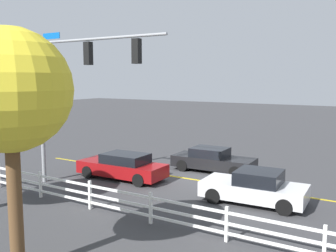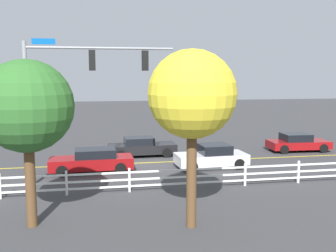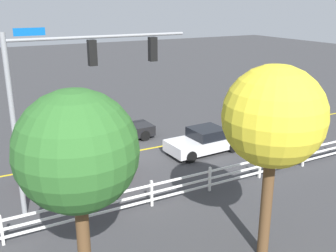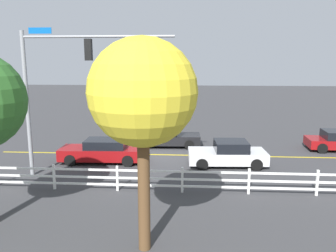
{
  "view_description": "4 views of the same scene",
  "coord_description": "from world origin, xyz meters",
  "px_view_note": "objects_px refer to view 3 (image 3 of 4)",
  "views": [
    {
      "loc": [
        -8.82,
        16.73,
        5.12
      ],
      "look_at": [
        0.22,
        1.97,
        2.95
      ],
      "focal_mm": 40.38,
      "sensor_mm": 36.0,
      "label": 1
    },
    {
      "loc": [
        2.82,
        24.13,
        5.51
      ],
      "look_at": [
        -1.31,
        1.82,
        2.55
      ],
      "focal_mm": 41.93,
      "sensor_mm": 36.0,
      "label": 2
    },
    {
      "loc": [
        7.61,
        19.15,
        8.14
      ],
      "look_at": [
        -1.23,
        2.72,
        2.17
      ],
      "focal_mm": 41.8,
      "sensor_mm": 36.0,
      "label": 3
    },
    {
      "loc": [
        -1.89,
        20.44,
        5.73
      ],
      "look_at": [
        -0.69,
        2.47,
        2.29
      ],
      "focal_mm": 36.74,
      "sensor_mm": 36.0,
      "label": 4
    }
  ],
  "objects_px": {
    "car_3": "(204,141)",
    "tree_1": "(77,152)",
    "car_2": "(80,163)",
    "tree_2": "(274,118)",
    "car_0": "(115,131)",
    "car_1": "(263,109)"
  },
  "relations": [
    {
      "from": "car_3",
      "to": "tree_1",
      "type": "xyz_separation_m",
      "value": [
        9.17,
        7.73,
        3.73
      ]
    },
    {
      "from": "car_2",
      "to": "tree_2",
      "type": "height_order",
      "value": "tree_2"
    },
    {
      "from": "tree_1",
      "to": "car_0",
      "type": "bearing_deg",
      "value": -114.69
    },
    {
      "from": "car_1",
      "to": "car_3",
      "type": "bearing_deg",
      "value": -150.94
    },
    {
      "from": "car_1",
      "to": "car_2",
      "type": "relative_size",
      "value": 0.93
    },
    {
      "from": "car_3",
      "to": "car_2",
      "type": "bearing_deg",
      "value": -4.15
    },
    {
      "from": "car_1",
      "to": "car_2",
      "type": "height_order",
      "value": "car_2"
    },
    {
      "from": "car_0",
      "to": "car_1",
      "type": "distance_m",
      "value": 11.41
    },
    {
      "from": "car_3",
      "to": "tree_2",
      "type": "xyz_separation_m",
      "value": [
        3.45,
        8.82,
        4.14
      ]
    },
    {
      "from": "car_0",
      "to": "car_3",
      "type": "height_order",
      "value": "car_3"
    },
    {
      "from": "car_1",
      "to": "car_3",
      "type": "distance_m",
      "value": 8.51
    },
    {
      "from": "car_0",
      "to": "car_3",
      "type": "distance_m",
      "value": 5.52
    },
    {
      "from": "car_0",
      "to": "car_2",
      "type": "relative_size",
      "value": 0.97
    },
    {
      "from": "car_2",
      "to": "tree_2",
      "type": "relative_size",
      "value": 0.74
    },
    {
      "from": "car_0",
      "to": "tree_1",
      "type": "bearing_deg",
      "value": -116.67
    },
    {
      "from": "car_2",
      "to": "tree_2",
      "type": "xyz_separation_m",
      "value": [
        -3.6,
        8.99,
        4.14
      ]
    },
    {
      "from": "car_1",
      "to": "tree_2",
      "type": "relative_size",
      "value": 0.69
    },
    {
      "from": "car_1",
      "to": "car_3",
      "type": "xyz_separation_m",
      "value": [
        7.64,
        3.76,
        0.03
      ]
    },
    {
      "from": "car_1",
      "to": "tree_1",
      "type": "relative_size",
      "value": 0.73
    },
    {
      "from": "car_2",
      "to": "tree_2",
      "type": "distance_m",
      "value": 10.53
    },
    {
      "from": "car_1",
      "to": "tree_2",
      "type": "height_order",
      "value": "tree_2"
    },
    {
      "from": "car_1",
      "to": "tree_1",
      "type": "height_order",
      "value": "tree_1"
    }
  ]
}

